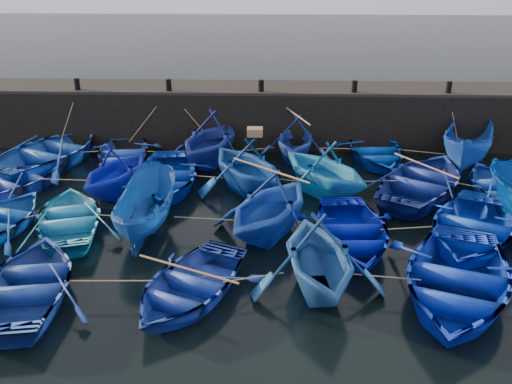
{
  "coord_description": "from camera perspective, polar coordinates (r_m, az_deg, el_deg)",
  "views": [
    {
      "loc": [
        0.61,
        -14.62,
        8.62
      ],
      "look_at": [
        0.0,
        3.2,
        0.7
      ],
      "focal_mm": 40.0,
      "sensor_mm": 36.0,
      "label": 1
    }
  ],
  "objects": [
    {
      "name": "ground",
      "position": [
        16.99,
        -0.37,
        -6.55
      ],
      "size": [
        120.0,
        120.0,
        0.0
      ],
      "primitive_type": "plane",
      "color": "black",
      "rests_on": "ground"
    },
    {
      "name": "boat_3",
      "position": [
        24.11,
        3.97,
        5.41
      ],
      "size": [
        3.61,
        4.06,
        1.96
      ],
      "primitive_type": "imported",
      "rotation": [
        0.0,
        0.0,
        -0.12
      ],
      "color": "#1E3E9B",
      "rests_on": "ground"
    },
    {
      "name": "boat_18",
      "position": [
        18.75,
        20.78,
        -3.28
      ],
      "size": [
        5.61,
        6.27,
        1.07
      ],
      "primitive_type": "imported",
      "rotation": [
        0.0,
        0.0,
        -0.46
      ],
      "color": "#0832D0",
      "rests_on": "ground"
    },
    {
      "name": "boat_6",
      "position": [
        22.87,
        -23.04,
        1.02
      ],
      "size": [
        5.04,
        5.36,
        0.91
      ],
      "primitive_type": "imported",
      "rotation": [
        0.0,
        0.0,
        2.54
      ],
      "color": "#2A43A6",
      "rests_on": "ground"
    },
    {
      "name": "boat_7",
      "position": [
        21.26,
        -13.79,
        2.17
      ],
      "size": [
        4.32,
        4.62,
        1.97
      ],
      "primitive_type": "imported",
      "rotation": [
        0.0,
        0.0,
        2.79
      ],
      "color": "#0B18A6",
      "rests_on": "ground"
    },
    {
      "name": "boat_14",
      "position": [
        19.27,
        -18.12,
        -2.41
      ],
      "size": [
        4.26,
        5.09,
        0.91
      ],
      "primitive_type": "imported",
      "rotation": [
        0.0,
        0.0,
        3.44
      ],
      "color": "#2B86D4",
      "rests_on": "ground"
    },
    {
      "name": "boat_10",
      "position": [
        20.7,
        6.89,
        2.43
      ],
      "size": [
        5.37,
        5.46,
        2.18
      ],
      "primitive_type": "imported",
      "rotation": [
        0.0,
        0.0,
        3.82
      ],
      "color": "blue",
      "rests_on": "ground"
    },
    {
      "name": "boat_2",
      "position": [
        23.61,
        -4.62,
        5.4
      ],
      "size": [
        4.9,
        5.28,
        2.28
      ],
      "primitive_type": "imported",
      "rotation": [
        0.0,
        0.0,
        -0.32
      ],
      "color": "navy",
      "rests_on": "ground"
    },
    {
      "name": "bollard_4",
      "position": [
        25.97,
        18.73,
        9.91
      ],
      "size": [
        0.24,
        0.24,
        0.5
      ],
      "primitive_type": "cylinder",
      "color": "black",
      "rests_on": "quay_top"
    },
    {
      "name": "quay_wall",
      "position": [
        26.19,
        0.55,
        7.6
      ],
      "size": [
        26.0,
        2.5,
        2.5
      ],
      "primitive_type": "cube",
      "color": "black",
      "rests_on": "ground"
    },
    {
      "name": "boat_9",
      "position": [
        20.84,
        -0.93,
        2.8
      ],
      "size": [
        5.33,
        5.48,
        2.2
      ],
      "primitive_type": "imported",
      "rotation": [
        0.0,
        0.0,
        3.73
      ],
      "color": "navy",
      "rests_on": "ground"
    },
    {
      "name": "boat_24",
      "position": [
        15.75,
        19.39,
        -8.25
      ],
      "size": [
        5.73,
        6.69,
        1.17
      ],
      "primitive_type": "imported",
      "rotation": [
        0.0,
        0.0,
        -0.35
      ],
      "color": "#0826B3",
      "rests_on": "ground"
    },
    {
      "name": "loose_oars",
      "position": [
        19.02,
        4.86,
        2.15
      ],
      "size": [
        9.89,
        12.51,
        1.4
      ],
      "color": "#99724C",
      "rests_on": "ground"
    },
    {
      "name": "wooden_crate",
      "position": [
        20.41,
        -0.11,
        6.03
      ],
      "size": [
        0.56,
        0.45,
        0.28
      ],
      "primitive_type": "cube",
      "color": "olive",
      "rests_on": "boat_9"
    },
    {
      "name": "mooring_ropes",
      "position": [
        20.94,
        0.03,
        2.25
      ],
      "size": [
        17.32,
        11.83,
        2.1
      ],
      "color": "tan",
      "rests_on": "ground"
    },
    {
      "name": "boat_8",
      "position": [
        21.61,
        -9.0,
        1.6
      ],
      "size": [
        3.92,
        5.21,
        1.03
      ],
      "primitive_type": "imported",
      "rotation": [
        0.0,
        0.0,
        0.08
      ],
      "color": "#0832A9",
      "rests_on": "ground"
    },
    {
      "name": "boat_17",
      "position": [
        17.64,
        9.48,
        -3.88
      ],
      "size": [
        3.56,
        4.81,
        0.96
      ],
      "primitive_type": "imported",
      "rotation": [
        0.0,
        0.0,
        0.05
      ],
      "color": "#000EA7",
      "rests_on": "ground"
    },
    {
      "name": "boat_5",
      "position": [
        24.83,
        20.48,
        4.41
      ],
      "size": [
        3.63,
        5.25,
        1.9
      ],
      "primitive_type": "imported",
      "rotation": [
        0.0,
        0.0,
        -0.4
      ],
      "color": "#15439E",
      "rests_on": "ground"
    },
    {
      "name": "boat_23",
      "position": [
        15.0,
        6.26,
        -6.33
      ],
      "size": [
        4.11,
        4.6,
        2.19
      ],
      "primitive_type": "imported",
      "rotation": [
        0.0,
        0.0,
        0.14
      ],
      "color": "#1F5493",
      "rests_on": "ground"
    },
    {
      "name": "boat_21",
      "position": [
        16.05,
        -21.61,
        -8.41
      ],
      "size": [
        4.03,
        5.11,
        0.96
      ],
      "primitive_type": "imported",
      "rotation": [
        0.0,
        0.0,
        3.31
      ],
      "color": "navy",
      "rests_on": "ground"
    },
    {
      "name": "boat_12",
      "position": [
        22.11,
        23.84,
        0.24
      ],
      "size": [
        4.03,
        5.21,
        0.99
      ],
      "primitive_type": "imported",
      "rotation": [
        0.0,
        0.0,
        3.27
      ],
      "color": "blue",
      "rests_on": "ground"
    },
    {
      "name": "boat_15",
      "position": [
        18.36,
        -11.02,
        -1.62
      ],
      "size": [
        1.73,
        4.33,
        1.66
      ],
      "primitive_type": "imported",
      "rotation": [
        0.0,
        0.0,
        3.12
      ],
      "color": "navy",
      "rests_on": "ground"
    },
    {
      "name": "boat_0",
      "position": [
        25.09,
        -19.91,
        3.82
      ],
      "size": [
        6.04,
        6.9,
        1.19
      ],
      "primitive_type": "imported",
      "rotation": [
        0.0,
        0.0,
        2.74
      ],
      "color": "#184394",
      "rests_on": "ground"
    },
    {
      "name": "quay_top",
      "position": [
        25.85,
        0.56,
        10.39
      ],
      "size": [
        26.0,
        2.5,
        0.12
      ],
      "primitive_type": "cube",
      "color": "black",
      "rests_on": "quay_wall"
    },
    {
      "name": "boat_22",
      "position": [
        15.03,
        -6.79,
        -9.19
      ],
      "size": [
        4.56,
        5.2,
        0.9
      ],
      "primitive_type": "imported",
      "rotation": [
        0.0,
        0.0,
        -0.41
      ],
      "color": "navy",
      "rests_on": "ground"
    },
    {
      "name": "boat_16",
      "position": [
        17.61,
        1.37,
        -1.26
      ],
      "size": [
        5.25,
        5.49,
        2.24
      ],
      "primitive_type": "imported",
      "rotation": [
        0.0,
        0.0,
        -0.5
      ],
      "color": "#1640A7",
      "rests_on": "ground"
    },
    {
      "name": "boat_4",
      "position": [
        24.55,
        11.86,
        4.06
      ],
      "size": [
        3.64,
        4.85,
        0.96
      ],
      "primitive_type": "imported",
      "rotation": [
        0.0,
        0.0,
        0.08
      ],
      "color": "navy",
      "rests_on": "ground"
    },
    {
      "name": "bollard_1",
      "position": [
        25.32,
        -8.73,
        10.55
      ],
      "size": [
        0.24,
        0.24,
        0.5
      ],
      "primitive_type": "cylinder",
      "color": "black",
      "rests_on": "quay_top"
    },
    {
      "name": "bollard_3",
      "position": [
        25.13,
        9.82,
        10.37
      ],
      "size": [
        0.24,
        0.24,
        0.5
      ],
      "primitive_type": "cylinder",
      "color": "black",
      "rests_on": "quay_top"
    },
    {
      "name": "bollard_2",
      "position": [
        24.9,
        0.51,
        10.6
      ],
      "size": [
        0.24,
        0.24,
        0.5
      ],
      "primitive_type": "cylinder",
      "color": "black",
      "rests_on": "quay_top"
    },
    {
      "name": "bollard_0",
      "position": [
        26.34,
        -17.46,
        10.26
      ],
      "size": [
        0.24,
        0.24,
        0.5
      ],
      "primitive_type": "cylinder",
      "color": "black",
      "rests_on": "quay_top"
    },
    {
      "name": "boat_11",
      "position": [
        21.67,
        16.38,
        1.11
      ],
      "size": [
        6.19,
        6.7,
        1.13
      ],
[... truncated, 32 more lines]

